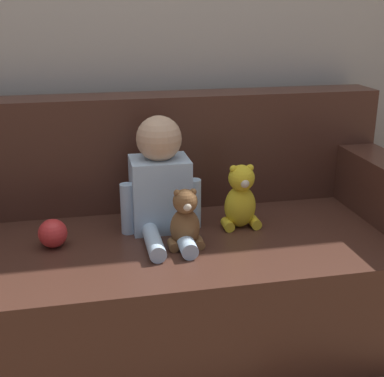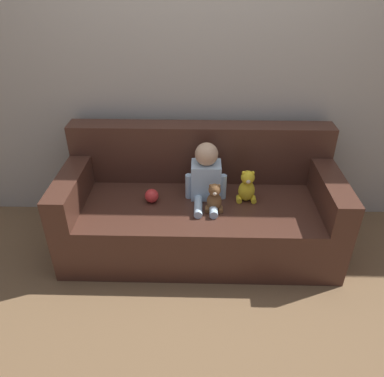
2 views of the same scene
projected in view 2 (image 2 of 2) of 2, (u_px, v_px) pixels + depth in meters
name	position (u px, v px, depth m)	size (l,w,h in m)	color
ground_plane	(199.00, 244.00, 2.92)	(12.00, 12.00, 0.00)	brown
wall_back	(202.00, 57.00, 2.65)	(8.00, 0.05, 2.60)	#ADA89E
couch	(200.00, 208.00, 2.80)	(1.96, 0.83, 0.86)	#47281E
person_baby	(206.00, 176.00, 2.65)	(0.29, 0.38, 0.42)	silver
teddy_bear_brown	(215.00, 198.00, 2.55)	(0.12, 0.10, 0.21)	brown
plush_toy_side	(247.00, 187.00, 2.64)	(0.14, 0.11, 0.24)	yellow
toy_ball	(152.00, 196.00, 2.66)	(0.10, 0.10, 0.10)	red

